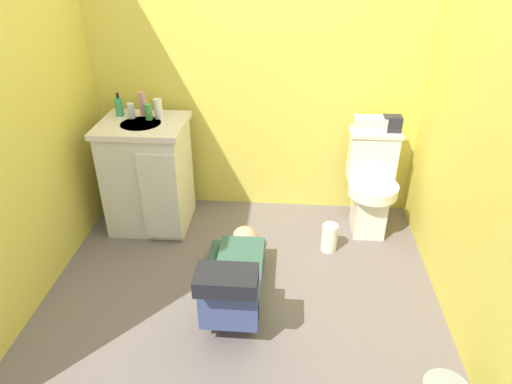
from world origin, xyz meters
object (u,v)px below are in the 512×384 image
at_px(tissue_box, 370,124).
at_px(bottle_pink, 143,104).
at_px(vanity_cabinet, 149,174).
at_px(toiletry_bag, 392,124).
at_px(bottle_white, 158,109).
at_px(soap_dispenser, 119,107).
at_px(bottle_green, 148,112).
at_px(toilet, 371,184).
at_px(faucet, 146,109).
at_px(bottle_clear, 131,111).
at_px(paper_towel_roll, 329,238).
at_px(person_plumber, 235,278).

xyz_separation_m(tissue_box, bottle_pink, (-1.61, -0.00, 0.10)).
height_order(vanity_cabinet, toiletry_bag, toiletry_bag).
bearing_deg(bottle_pink, bottle_white, -23.59).
height_order(soap_dispenser, bottle_green, soap_dispenser).
bearing_deg(tissue_box, soap_dispenser, -179.09).
bearing_deg(toilet, bottle_pink, 176.90).
bearing_deg(toiletry_bag, faucet, -179.73).
bearing_deg(faucet, bottle_green, -64.02).
bearing_deg(bottle_clear, bottle_green, -8.06).
relative_size(toilet, tissue_box, 3.41).
bearing_deg(toiletry_bag, toilet, -139.23).
xyz_separation_m(soap_dispenser, bottle_green, (0.23, -0.06, -0.01)).
height_order(bottle_clear, paper_towel_roll, bottle_clear).
bearing_deg(bottle_pink, vanity_cabinet, -79.21).
distance_m(toiletry_bag, bottle_green, 1.70).
bearing_deg(paper_towel_roll, bottle_green, 165.93).
distance_m(vanity_cabinet, bottle_white, 0.49).
distance_m(toilet, soap_dispenser, 1.90).
distance_m(person_plumber, soap_dispenser, 1.50).
xyz_separation_m(tissue_box, toiletry_bag, (0.15, 0.00, 0.01)).
xyz_separation_m(vanity_cabinet, faucet, (-0.00, 0.15, 0.45)).
distance_m(toiletry_bag, bottle_clear, 1.83).
bearing_deg(vanity_cabinet, bottle_clear, 137.98).
bearing_deg(tissue_box, bottle_green, -176.84).
relative_size(person_plumber, toiletry_bag, 8.59).
relative_size(person_plumber, soap_dispenser, 6.42).
xyz_separation_m(vanity_cabinet, bottle_clear, (-0.10, 0.09, 0.45)).
distance_m(faucet, bottle_white, 0.11).
xyz_separation_m(toiletry_bag, bottle_green, (-1.70, -0.09, 0.07)).
relative_size(bottle_white, paper_towel_roll, 0.68).
relative_size(tissue_box, bottle_clear, 2.09).
relative_size(faucet, tissue_box, 0.45).
bearing_deg(vanity_cabinet, bottle_white, 45.42).
bearing_deg(soap_dispenser, toilet, -1.96).
relative_size(tissue_box, paper_towel_roll, 1.07).
xyz_separation_m(toilet, bottle_green, (-1.59, 0.00, 0.51)).
relative_size(toiletry_bag, soap_dispenser, 0.75).
bearing_deg(bottle_white, faucet, 154.62).
xyz_separation_m(faucet, bottle_white, (0.10, -0.05, 0.02)).
xyz_separation_m(faucet, soap_dispenser, (-0.19, -0.02, 0.02)).
height_order(person_plumber, bottle_green, bottle_green).
xyz_separation_m(vanity_cabinet, bottle_green, (0.03, 0.07, 0.46)).
bearing_deg(bottle_clear, toilet, -0.78).
bearing_deg(vanity_cabinet, faucet, 91.31).
height_order(toiletry_bag, paper_towel_roll, toiletry_bag).
distance_m(toiletry_bag, bottle_white, 1.64).
relative_size(faucet, soap_dispenser, 0.60).
bearing_deg(paper_towel_roll, bottle_pink, 163.23).
distance_m(faucet, bottle_green, 0.09).
height_order(toiletry_bag, soap_dispenser, soap_dispenser).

